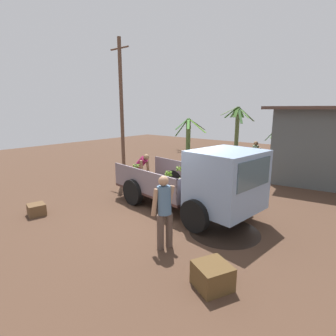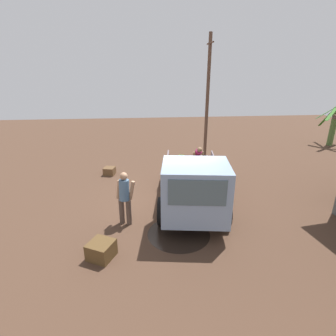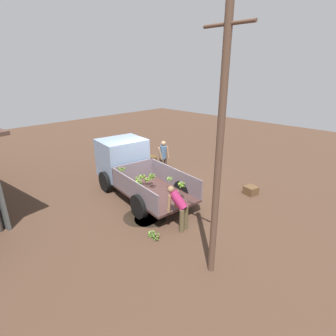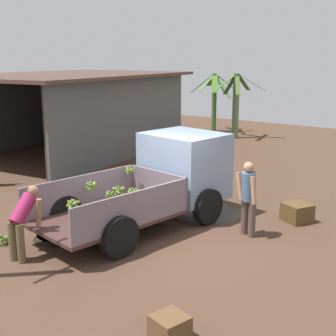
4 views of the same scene
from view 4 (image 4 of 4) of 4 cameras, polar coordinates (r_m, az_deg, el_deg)
The scene contains 14 objects.
ground at distance 10.59m, azimuth -1.40°, elevation -7.92°, with size 36.00×36.00×0.00m, color #4B3325.
mud_patch_0 at distance 10.87m, azimuth -12.49°, elevation -7.66°, with size 1.24×1.24×0.01m, color black.
mud_patch_1 at distance 10.58m, azimuth -13.16°, elevation -8.29°, with size 1.09×1.09×0.01m, color black.
mud_patch_2 at distance 11.90m, azimuth 4.59°, elevation -5.48°, with size 1.81×1.81×0.01m, color black.
cargo_truck at distance 11.34m, azimuth 0.44°, elevation -0.79°, with size 4.98×2.64×2.03m.
warehouse_shed at distance 19.70m, azimuth -10.85°, elevation 8.78°, with size 10.13×7.47×3.19m.
banana_palm_1 at distance 22.75m, azimuth 8.27°, elevation 7.70°, with size 2.03×2.25×3.08m.
banana_palm_4 at distance 24.50m, azimuth 5.66°, elevation 8.36°, with size 2.14×2.23×3.01m.
person_foreground_visitor at distance 10.30m, azimuth 9.77°, elevation -3.29°, with size 0.42×0.62×1.67m.
person_worker_loading at distance 9.50m, azimuth -17.28°, elevation -5.91°, with size 0.74×0.56×1.39m.
banana_bunch_on_ground_0 at distance 10.59m, azimuth -18.68°, elevation -8.07°, with size 0.26×0.25×0.19m.
banana_bunch_on_ground_1 at distance 10.50m, azimuth -19.76°, elevation -8.20°, with size 0.26×0.26×0.22m.
wooden_crate_0 at distance 6.92m, azimuth 0.22°, elevation -18.82°, with size 0.46×0.46×0.34m, color brown.
wooden_crate_1 at distance 11.65m, azimuth 15.47°, elevation -5.25°, with size 0.59×0.59×0.44m, color brown.
Camera 4 is at (-7.71, -6.13, 3.87)m, focal length 50.00 mm.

